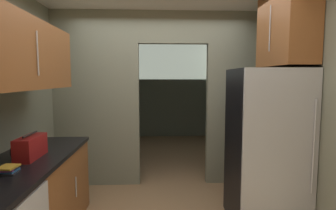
% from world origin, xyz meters
% --- Properties ---
extents(kitchen_partition, '(3.15, 0.12, 2.62)m').
position_xyz_m(kitchen_partition, '(-0.08, 1.40, 1.40)').
color(kitchen_partition, gray).
rests_on(kitchen_partition, ground).
extents(adjoining_room_shell, '(3.15, 3.50, 2.62)m').
position_xyz_m(adjoining_room_shell, '(0.00, 3.67, 1.31)').
color(adjoining_room_shell, gray).
rests_on(adjoining_room_shell, ground).
extents(refrigerator, '(0.77, 0.71, 1.73)m').
position_xyz_m(refrigerator, '(1.18, 0.23, 0.86)').
color(refrigerator, black).
rests_on(refrigerator, ground).
extents(lower_cabinet_run, '(0.67, 2.04, 0.89)m').
position_xyz_m(lower_cabinet_run, '(-1.24, -0.30, 0.45)').
color(lower_cabinet_run, brown).
rests_on(lower_cabinet_run, ground).
extents(upper_cabinet_counterside, '(0.36, 1.84, 0.62)m').
position_xyz_m(upper_cabinet_counterside, '(-1.24, -0.30, 1.84)').
color(upper_cabinet_counterside, brown).
extents(upper_cabinet_fridgeside, '(0.36, 0.84, 0.84)m').
position_xyz_m(upper_cabinet_fridgeside, '(1.40, 0.33, 2.18)').
color(upper_cabinet_fridgeside, brown).
extents(boombox, '(0.16, 0.39, 0.23)m').
position_xyz_m(boombox, '(-1.21, -0.18, 0.99)').
color(boombox, maroon).
rests_on(boombox, lower_cabinet_run).
extents(book_stack, '(0.15, 0.15, 0.06)m').
position_xyz_m(book_stack, '(-1.20, -0.59, 0.92)').
color(book_stack, black).
rests_on(book_stack, lower_cabinet_run).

